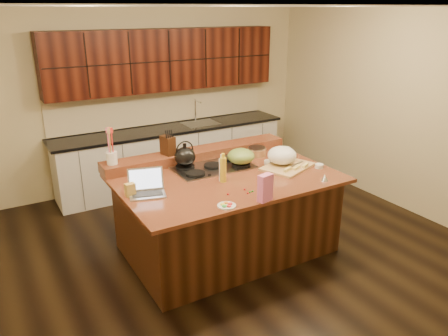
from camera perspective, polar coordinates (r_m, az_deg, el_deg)
room at (r=4.73m, az=0.31°, el=3.80°), size 5.52×5.02×2.72m
island at (r=5.05m, az=0.29°, el=-5.88°), size 2.40×1.60×0.92m
back_ledge at (r=5.43m, az=-3.46°, el=1.85°), size 2.40×0.30×0.12m
cooktop at (r=5.11m, az=-1.41°, el=0.16°), size 0.92×0.52×0.05m
back_counter at (r=6.88m, az=-7.01°, el=5.73°), size 3.70×0.66×2.40m
kettle at (r=5.04m, az=-5.13°, el=1.50°), size 0.30×0.30×0.22m
green_bowl at (r=5.11m, az=2.23°, el=1.55°), size 0.35×0.35×0.18m
laptop at (r=4.47m, az=-10.08°, el=-2.49°), size 0.42×0.36×0.25m
oil_bottle at (r=4.67m, az=-0.11°, el=-0.25°), size 0.08×0.08×0.27m
vinegar_bottle at (r=4.70m, az=-0.29°, el=-0.26°), size 0.08×0.08×0.25m
wooden_tray at (r=5.18m, az=7.75°, el=1.32°), size 0.70×0.61×0.24m
ramekin_a at (r=5.23m, az=12.32°, el=0.26°), size 0.13×0.13×0.04m
ramekin_b at (r=5.26m, az=5.80°, el=0.76°), size 0.13×0.13×0.04m
ramekin_c at (r=5.79m, az=8.17°, el=2.46°), size 0.13×0.13×0.04m
strainer_bowl at (r=5.55m, az=4.31°, el=2.10°), size 0.25×0.25×0.09m
kitchen_timer at (r=4.86m, az=13.01°, el=-1.22°), size 0.10×0.10×0.07m
pink_bag at (r=4.22m, az=5.41°, el=-2.60°), size 0.16×0.11×0.27m
candy_plate at (r=4.14m, az=0.35°, el=-4.94°), size 0.23×0.23×0.01m
package_box at (r=4.43m, az=-12.16°, el=-2.81°), size 0.10×0.08×0.13m
utensil_crock at (r=5.03m, az=-14.43°, el=1.27°), size 0.15×0.15×0.14m
knife_block at (r=5.22m, az=-7.35°, el=2.95°), size 0.15×0.20×0.22m
gumdrop_0 at (r=4.55m, az=5.79°, el=-2.64°), size 0.02×0.02×0.02m
gumdrop_1 at (r=4.48m, az=5.53°, el=-3.01°), size 0.02×0.02×0.02m
gumdrop_2 at (r=4.41m, az=3.13°, el=-3.29°), size 0.02×0.02×0.02m
gumdrop_3 at (r=4.44m, az=3.39°, el=-3.15°), size 0.02×0.02×0.02m
gumdrop_4 at (r=4.38m, az=0.53°, el=-3.43°), size 0.02×0.02×0.02m
gumdrop_5 at (r=4.46m, az=3.76°, el=-3.05°), size 0.02×0.02×0.02m
gumdrop_6 at (r=4.50m, az=5.76°, el=-2.88°), size 0.02×0.02×0.02m
gumdrop_7 at (r=4.56m, az=5.20°, el=-2.56°), size 0.02×0.02×0.02m
gumdrop_8 at (r=4.50m, az=2.71°, el=-2.80°), size 0.02×0.02×0.02m
gumdrop_9 at (r=4.54m, az=4.62°, el=-2.65°), size 0.02×0.02×0.02m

